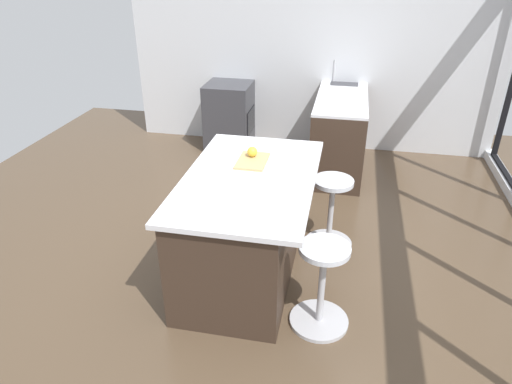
# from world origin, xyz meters

# --- Properties ---
(ground_plane) EXTENTS (7.70, 7.70, 0.00)m
(ground_plane) POSITION_xyz_m (0.00, 0.00, 0.00)
(ground_plane) COLOR brown
(interior_partition_left) EXTENTS (0.12, 4.88, 2.70)m
(interior_partition_left) POSITION_xyz_m (-2.96, 0.00, 1.35)
(interior_partition_left) COLOR silver
(interior_partition_left) RESTS_ON ground_plane
(sink_cabinet) EXTENTS (2.32, 0.60, 1.20)m
(sink_cabinet) POSITION_xyz_m (-2.61, 0.46, 0.47)
(sink_cabinet) COLOR #38281E
(sink_cabinet) RESTS_ON ground_plane
(oven_range) EXTENTS (0.60, 0.61, 0.89)m
(oven_range) POSITION_xyz_m (-2.61, -1.05, 0.45)
(oven_range) COLOR #38383D
(oven_range) RESTS_ON ground_plane
(kitchen_island) EXTENTS (1.68, 1.02, 0.91)m
(kitchen_island) POSITION_xyz_m (0.10, -0.22, 0.46)
(kitchen_island) COLOR #38281E
(kitchen_island) RESTS_ON ground_plane
(stool_by_window) EXTENTS (0.44, 0.44, 0.68)m
(stool_by_window) POSITION_xyz_m (-0.43, 0.47, 0.32)
(stool_by_window) COLOR #B7B7BC
(stool_by_window) RESTS_ON ground_plane
(stool_middle) EXTENTS (0.44, 0.44, 0.68)m
(stool_middle) POSITION_xyz_m (0.62, 0.47, 0.32)
(stool_middle) COLOR #B7B7BC
(stool_middle) RESTS_ON ground_plane
(cutting_board) EXTENTS (0.36, 0.24, 0.02)m
(cutting_board) POSITION_xyz_m (-0.17, -0.20, 0.92)
(cutting_board) COLOR tan
(cutting_board) RESTS_ON kitchen_island
(apple_yellow) EXTENTS (0.09, 0.09, 0.09)m
(apple_yellow) POSITION_xyz_m (-0.24, -0.22, 0.97)
(apple_yellow) COLOR gold
(apple_yellow) RESTS_ON cutting_board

